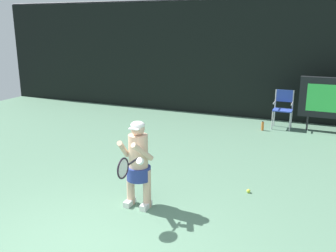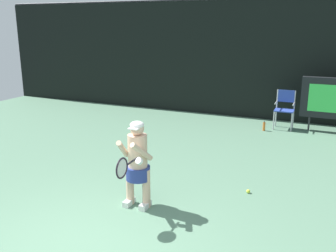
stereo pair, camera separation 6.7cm
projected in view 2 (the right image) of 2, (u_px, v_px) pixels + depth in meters
backdrop_screen at (240, 60)px, 11.72m from camera, size 18.00×0.12×3.66m
umpire_chair at (285, 107)px, 10.61m from camera, size 0.52×0.44×1.08m
water_bottle at (264, 126)px, 10.48m from camera, size 0.07×0.07×0.27m
tennis_player at (137, 161)px, 5.97m from camera, size 0.52×0.59×1.43m
tennis_racket at (123, 168)px, 5.36m from camera, size 0.03×0.60×0.31m
tennis_ball_loose at (248, 191)px, 6.61m from camera, size 0.07×0.07×0.07m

